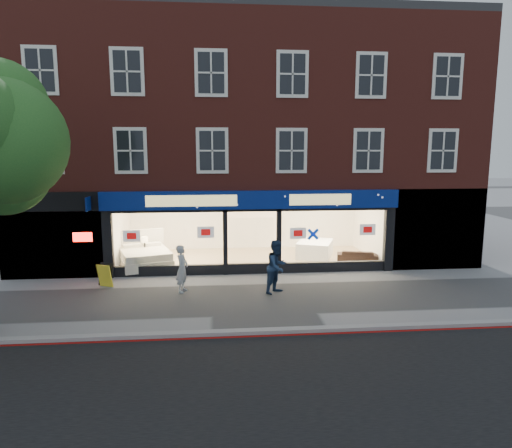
{
  "coord_description": "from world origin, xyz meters",
  "views": [
    {
      "loc": [
        -1.45,
        -14.36,
        4.84
      ],
      "look_at": [
        0.1,
        2.5,
        2.07
      ],
      "focal_mm": 32.0,
      "sensor_mm": 36.0,
      "label": 1
    }
  ],
  "objects": [
    {
      "name": "a_board",
      "position": [
        -5.36,
        1.8,
        0.42
      ],
      "size": [
        0.64,
        0.54,
        0.84
      ],
      "primitive_type": "cube",
      "rotation": [
        0.0,
        0.0,
        -0.42
      ],
      "color": "yellow",
      "rests_on": "ground"
    },
    {
      "name": "pedestrian_grey",
      "position": [
        -2.58,
        0.95,
        0.82
      ],
      "size": [
        0.54,
        0.68,
        1.63
      ],
      "primitive_type": "imported",
      "rotation": [
        0.0,
        0.0,
        1.29
      ],
      "color": "#B5B8BD",
      "rests_on": "ground"
    },
    {
      "name": "mattress_stack",
      "position": [
        3.0,
        5.25,
        0.45
      ],
      "size": [
        1.97,
        2.18,
        0.71
      ],
      "rotation": [
        0.0,
        0.0,
        -0.38
      ],
      "color": "white",
      "rests_on": "showroom_floor"
    },
    {
      "name": "showroom_floor",
      "position": [
        0.0,
        5.25,
        0.05
      ],
      "size": [
        11.0,
        4.5,
        0.1
      ],
      "primitive_type": "cube",
      "color": "tan",
      "rests_on": "ground"
    },
    {
      "name": "ground",
      "position": [
        0.0,
        0.0,
        0.0
      ],
      "size": [
        120.0,
        120.0,
        0.0
      ],
      "primitive_type": "plane",
      "color": "gray",
      "rests_on": "ground"
    },
    {
      "name": "bedside_table",
      "position": [
        -4.4,
        4.8,
        0.38
      ],
      "size": [
        0.59,
        0.59,
        0.55
      ],
      "primitive_type": "cube",
      "rotation": [
        0.0,
        0.0,
        -0.38
      ],
      "color": "brown",
      "rests_on": "showroom_floor"
    },
    {
      "name": "sofa",
      "position": [
        4.6,
        4.14,
        0.35
      ],
      "size": [
        1.82,
        1.1,
        0.5
      ],
      "primitive_type": "imported",
      "rotation": [
        0.0,
        0.0,
        2.87
      ],
      "color": "black",
      "rests_on": "showroom_floor"
    },
    {
      "name": "display_bed",
      "position": [
        -4.34,
        4.33,
        0.47
      ],
      "size": [
        2.58,
        2.85,
        1.34
      ],
      "rotation": [
        0.0,
        0.0,
        0.31
      ],
      "color": "silver",
      "rests_on": "showroom_floor"
    },
    {
      "name": "kerb_line",
      "position": [
        0.0,
        -3.1,
        0.01
      ],
      "size": [
        60.0,
        0.1,
        0.01
      ],
      "primitive_type": "cube",
      "color": "#8C0A07",
      "rests_on": "ground"
    },
    {
      "name": "kerb_stone",
      "position": [
        0.0,
        -2.9,
        0.06
      ],
      "size": [
        60.0,
        0.25,
        0.12
      ],
      "primitive_type": "cube",
      "color": "gray",
      "rests_on": "ground"
    },
    {
      "name": "pedestrian_blue",
      "position": [
        0.64,
        0.53,
        0.92
      ],
      "size": [
        1.12,
        1.12,
        1.84
      ],
      "primitive_type": "imported",
      "rotation": [
        0.0,
        0.0,
        0.8
      ],
      "color": "#1B2E4C",
      "rests_on": "ground"
    },
    {
      "name": "building",
      "position": [
        -0.02,
        6.93,
        6.67
      ],
      "size": [
        19.0,
        8.26,
        10.3
      ],
      "color": "maroon",
      "rests_on": "ground"
    }
  ]
}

